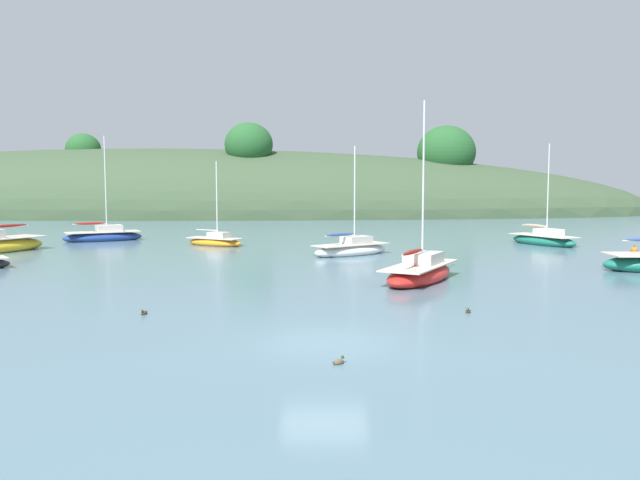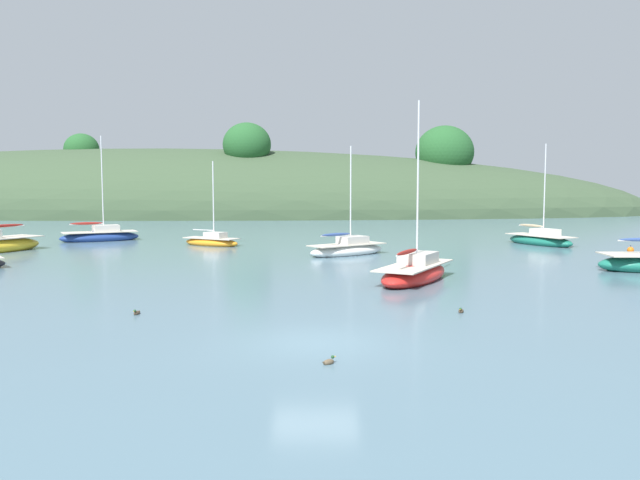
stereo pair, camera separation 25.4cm
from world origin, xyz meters
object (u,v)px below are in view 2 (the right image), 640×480
sailboat_grey_yawl (543,240)px  duck_lead (331,362)px  duck_trailing (139,313)px  sailboat_navy_dinghy (417,272)px  mooring_buoy_inner (633,250)px  duck_straggler (463,311)px  sailboat_white_near (214,241)px  sailboat_red_portside (350,249)px  sailboat_yellow_far (103,236)px

sailboat_grey_yawl → duck_lead: size_ratio=20.67×
duck_trailing → duck_lead: size_ratio=1.14×
sailboat_navy_dinghy → duck_trailing: size_ratio=20.35×
mooring_buoy_inner → duck_trailing: 34.18m
duck_trailing → duck_straggler: bearing=1.7°
duck_lead → sailboat_white_near: bearing=104.7°
sailboat_navy_dinghy → sailboat_red_portside: size_ratio=1.21×
mooring_buoy_inner → duck_straggler: size_ratio=1.30×
sailboat_white_near → mooring_buoy_inner: sailboat_white_near is taller
mooring_buoy_inner → duck_straggler: mooring_buoy_inner is taller
sailboat_grey_yawl → duck_lead: 35.81m
sailboat_navy_dinghy → duck_trailing: bearing=-144.4°
sailboat_navy_dinghy → duck_straggler: (0.56, -7.47, -0.34)m
sailboat_navy_dinghy → duck_straggler: bearing=-85.7°
sailboat_white_near → mooring_buoy_inner: 29.17m
sailboat_white_near → duck_lead: (8.22, -31.27, -0.25)m
sailboat_navy_dinghy → sailboat_white_near: (-12.47, 17.26, -0.09)m
mooring_buoy_inner → sailboat_white_near: bearing=171.2°
sailboat_grey_yawl → duck_lead: sailboat_grey_yawl is taller
sailboat_white_near → mooring_buoy_inner: (28.83, -4.45, -0.19)m
sailboat_navy_dinghy → duck_straggler: size_ratio=20.85×
sailboat_navy_dinghy → duck_trailing: (-10.91, -7.80, -0.34)m
sailboat_red_portside → duck_lead: size_ratio=19.23×
sailboat_red_portside → duck_lead: 25.16m
sailboat_red_portside → duck_trailing: 20.61m
sailboat_white_near → duck_straggler: bearing=-62.2°
sailboat_grey_yawl → mooring_buoy_inner: (4.32, -5.06, -0.25)m
sailboat_white_near → duck_trailing: (1.56, -25.06, -0.25)m
sailboat_yellow_far → sailboat_white_near: bearing=-22.0°
sailboat_grey_yawl → sailboat_red_portside: (-14.74, -6.77, -0.01)m
sailboat_grey_yawl → duck_trailing: size_ratio=18.11×
sailboat_grey_yawl → sailboat_white_near: (-24.51, -0.62, -0.06)m
sailboat_yellow_far → mooring_buoy_inner: bearing=-12.2°
sailboat_navy_dinghy → duck_straggler: 7.50m
sailboat_navy_dinghy → sailboat_white_near: 21.29m
mooring_buoy_inner → duck_straggler: 25.71m
sailboat_navy_dinghy → sailboat_yellow_far: bearing=136.2°
sailboat_grey_yawl → mooring_buoy_inner: sailboat_grey_yawl is taller
sailboat_white_near → duck_trailing: size_ratio=14.97×
sailboat_yellow_far → duck_straggler: (22.59, -28.60, -0.33)m
sailboat_grey_yawl → sailboat_yellow_far: size_ratio=0.90×
sailboat_grey_yawl → duck_straggler: size_ratio=18.55×
sailboat_navy_dinghy → sailboat_yellow_far: (-22.03, 21.13, -0.01)m
duck_straggler → duck_lead: bearing=-126.3°
sailboat_grey_yawl → sailboat_navy_dinghy: (-12.05, -17.88, 0.02)m
sailboat_yellow_far → duck_trailing: bearing=-69.0°
sailboat_navy_dinghy → duck_lead: bearing=-106.9°
sailboat_navy_dinghy → sailboat_red_portside: sailboat_navy_dinghy is taller
sailboat_yellow_far → duck_lead: (17.79, -35.14, -0.33)m
sailboat_grey_yawl → sailboat_navy_dinghy: 21.56m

